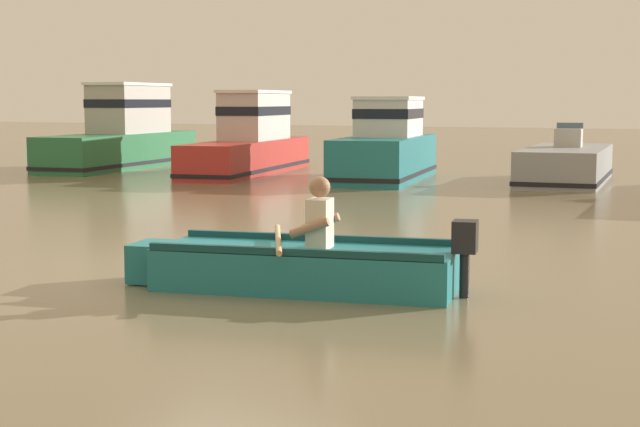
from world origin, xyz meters
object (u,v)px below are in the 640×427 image
object	(u,v)px
moored_boat_green	(123,137)
rowboat_with_person	(299,265)
moored_boat_teal	(386,148)
moored_boat_red	(250,143)
moored_boat_grey	(566,166)

from	to	relation	value
moored_boat_green	rowboat_with_person	bearing A→B (deg)	-48.79
moored_boat_green	moored_boat_teal	xyz separation A→B (m)	(8.60, -0.94, -0.13)
moored_boat_red	moored_boat_teal	size ratio (longest dim) A/B	1.29
moored_boat_grey	moored_boat_red	bearing A→B (deg)	-178.21
moored_boat_red	moored_boat_teal	bearing A→B (deg)	-9.24
moored_boat_red	moored_boat_green	bearing A→B (deg)	176.63
moored_boat_green	moored_boat_grey	xyz separation A→B (m)	(12.86, 0.01, -0.51)
rowboat_with_person	moored_boat_green	size ratio (longest dim) A/B	0.55
moored_boat_red	rowboat_with_person	bearing A→B (deg)	-59.76
moored_boat_green	moored_boat_red	size ratio (longest dim) A/B	0.99
rowboat_with_person	moored_boat_green	world-z (taller)	moored_boat_green
rowboat_with_person	moored_boat_grey	distance (m)	14.50
rowboat_with_person	moored_boat_green	distance (m)	19.27
rowboat_with_person	moored_boat_teal	xyz separation A→B (m)	(-4.09, 13.54, 0.53)
moored_boat_teal	moored_boat_grey	size ratio (longest dim) A/B	1.03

